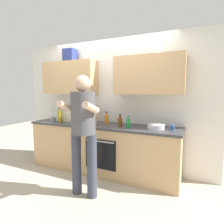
# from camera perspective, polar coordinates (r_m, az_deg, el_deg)

# --- Properties ---
(ground_plane) EXTENTS (12.00, 12.00, 0.00)m
(ground_plane) POSITION_cam_1_polar(r_m,az_deg,el_deg) (3.64, -3.24, -17.93)
(ground_plane) COLOR #B2A893
(back_wall_unit) EXTENTS (4.00, 0.38, 2.50)m
(back_wall_unit) POSITION_cam_1_polar(r_m,az_deg,el_deg) (3.56, -1.37, 6.38)
(back_wall_unit) COLOR silver
(back_wall_unit) RESTS_ON ground
(counter) EXTENTS (2.84, 0.67, 0.90)m
(counter) POSITION_cam_1_polar(r_m,az_deg,el_deg) (3.48, -3.28, -11.14)
(counter) COLOR tan
(counter) RESTS_ON ground
(person_standing) EXTENTS (0.49, 0.45, 1.72)m
(person_standing) POSITION_cam_1_polar(r_m,az_deg,el_deg) (2.60, -8.95, -4.31)
(person_standing) COLOR #383D4C
(person_standing) RESTS_ON ground
(bottle_juice) EXTENTS (0.07, 0.07, 0.23)m
(bottle_juice) POSITION_cam_1_polar(r_m,az_deg,el_deg) (3.37, -1.72, -2.17)
(bottle_juice) COLOR orange
(bottle_juice) RESTS_ON counter
(bottle_soda) EXTENTS (0.06, 0.06, 0.21)m
(bottle_soda) POSITION_cam_1_polar(r_m,az_deg,el_deg) (3.03, 5.08, -3.51)
(bottle_soda) COLOR #198C33
(bottle_soda) RESTS_ON counter
(bottle_vinegar) EXTENTS (0.08, 0.08, 0.21)m
(bottle_vinegar) POSITION_cam_1_polar(r_m,az_deg,el_deg) (3.15, 2.53, -3.02)
(bottle_vinegar) COLOR brown
(bottle_vinegar) RESTS_ON counter
(bottle_oil) EXTENTS (0.07, 0.07, 0.29)m
(bottle_oil) POSITION_cam_1_polar(r_m,az_deg,el_deg) (3.70, -15.99, -1.21)
(bottle_oil) COLOR olive
(bottle_oil) RESTS_ON counter
(bottle_syrup) EXTENTS (0.06, 0.06, 0.26)m
(bottle_syrup) POSITION_cam_1_polar(r_m,az_deg,el_deg) (3.64, -6.04, -1.40)
(bottle_syrup) COLOR #8C4C14
(bottle_syrup) RESTS_ON counter
(cup_coffee) EXTENTS (0.07, 0.07, 0.08)m
(cup_coffee) POSITION_cam_1_polar(r_m,az_deg,el_deg) (3.65, -10.43, -2.47)
(cup_coffee) COLOR white
(cup_coffee) RESTS_ON counter
(cup_tea) EXTENTS (0.08, 0.08, 0.08)m
(cup_tea) POSITION_cam_1_polar(r_m,az_deg,el_deg) (3.03, 18.27, -4.58)
(cup_tea) COLOR #33598C
(cup_tea) RESTS_ON counter
(cup_stoneware) EXTENTS (0.08, 0.08, 0.09)m
(cup_stoneware) POSITION_cam_1_polar(r_m,az_deg,el_deg) (3.79, -17.75, -2.29)
(cup_stoneware) COLOR slate
(cup_stoneware) RESTS_ON counter
(mixing_bowl) EXTENTS (0.27, 0.27, 0.08)m
(mixing_bowl) POSITION_cam_1_polar(r_m,az_deg,el_deg) (3.03, 13.55, -4.45)
(mixing_bowl) COLOR silver
(mixing_bowl) RESTS_ON counter
(grocery_bag_bread) EXTENTS (0.22, 0.17, 0.19)m
(grocery_bag_bread) POSITION_cam_1_polar(r_m,az_deg,el_deg) (3.38, -6.77, -2.22)
(grocery_bag_bread) COLOR tan
(grocery_bag_bread) RESTS_ON counter
(grocery_bag_rice) EXTENTS (0.29, 0.26, 0.20)m
(grocery_bag_rice) POSITION_cam_1_polar(r_m,az_deg,el_deg) (3.81, -12.92, -1.28)
(grocery_bag_rice) COLOR beige
(grocery_bag_rice) RESTS_ON counter
(grocery_bag_produce) EXTENTS (0.20, 0.20, 0.15)m
(grocery_bag_produce) POSITION_cam_1_polar(r_m,az_deg,el_deg) (4.02, -16.78, -1.32)
(grocery_bag_produce) COLOR silver
(grocery_bag_produce) RESTS_ON counter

